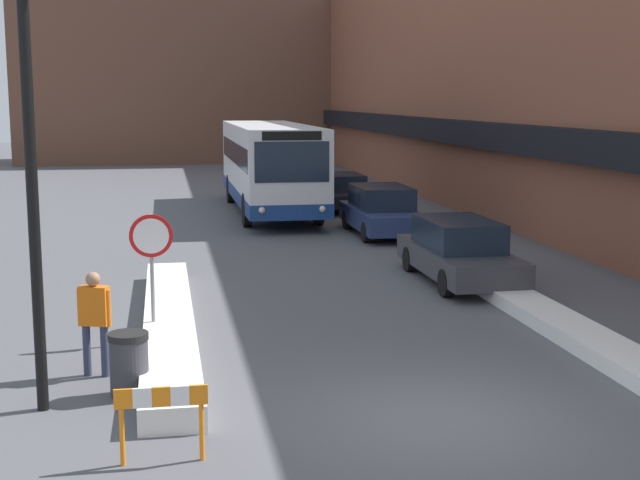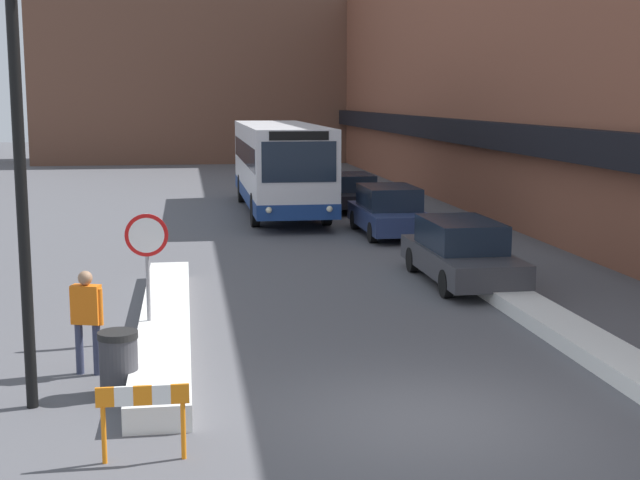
# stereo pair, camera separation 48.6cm
# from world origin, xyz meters

# --- Properties ---
(ground_plane) EXTENTS (160.00, 160.00, 0.00)m
(ground_plane) POSITION_xyz_m (0.00, 0.00, 0.00)
(ground_plane) COLOR #515156
(building_row_right) EXTENTS (5.50, 60.00, 10.83)m
(building_row_right) POSITION_xyz_m (9.98, 24.00, 5.40)
(building_row_right) COLOR brown
(building_row_right) RESTS_ON ground_plane
(building_backdrop_far) EXTENTS (26.00, 8.00, 15.88)m
(building_backdrop_far) POSITION_xyz_m (0.00, 51.67, 7.94)
(building_backdrop_far) COLOR brown
(building_backdrop_far) RESTS_ON ground_plane
(snow_bank_left) EXTENTS (0.90, 10.35, 0.37)m
(snow_bank_left) POSITION_xyz_m (-3.60, 5.18, 0.19)
(snow_bank_left) COLOR silver
(snow_bank_left) RESTS_ON ground_plane
(snow_bank_right) EXTENTS (0.90, 10.38, 0.29)m
(snow_bank_right) POSITION_xyz_m (3.60, 4.79, 0.14)
(snow_bank_right) COLOR silver
(snow_bank_right) RESTS_ON ground_plane
(city_bus) EXTENTS (2.72, 11.85, 3.33)m
(city_bus) POSITION_xyz_m (0.35, 22.29, 1.82)
(city_bus) COLOR silver
(city_bus) RESTS_ON ground_plane
(parked_car_front) EXTENTS (1.80, 4.75, 1.49)m
(parked_car_front) POSITION_xyz_m (3.20, 8.72, 0.74)
(parked_car_front) COLOR #38383D
(parked_car_front) RESTS_ON ground_plane
(parked_car_middle) EXTENTS (1.90, 4.64, 1.55)m
(parked_car_middle) POSITION_xyz_m (3.20, 16.24, 0.77)
(parked_car_middle) COLOR navy
(parked_car_middle) RESTS_ON ground_plane
(parked_car_back) EXTENTS (1.87, 4.59, 1.38)m
(parked_car_back) POSITION_xyz_m (3.20, 22.92, 0.70)
(parked_car_back) COLOR black
(parked_car_back) RESTS_ON ground_plane
(stop_sign) EXTENTS (0.76, 0.08, 2.30)m
(stop_sign) POSITION_xyz_m (-3.87, 4.60, 1.67)
(stop_sign) COLOR gray
(stop_sign) RESTS_ON ground_plane
(street_lamp) EXTENTS (1.46, 0.36, 7.06)m
(street_lamp) POSITION_xyz_m (-5.11, 1.33, 4.32)
(street_lamp) COLOR black
(street_lamp) RESTS_ON ground_plane
(pedestrian) EXTENTS (0.52, 0.33, 1.66)m
(pedestrian) POSITION_xyz_m (-4.74, 2.77, 1.00)
(pedestrian) COLOR #333851
(pedestrian) RESTS_ON ground_plane
(trash_bin) EXTENTS (0.59, 0.59, 0.95)m
(trash_bin) POSITION_xyz_m (-4.20, 1.71, 0.48)
(trash_bin) COLOR #38383D
(trash_bin) RESTS_ON ground_plane
(construction_barricade) EXTENTS (1.10, 0.06, 0.94)m
(construction_barricade) POSITION_xyz_m (-3.73, -0.82, 0.67)
(construction_barricade) COLOR orange
(construction_barricade) RESTS_ON ground_plane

